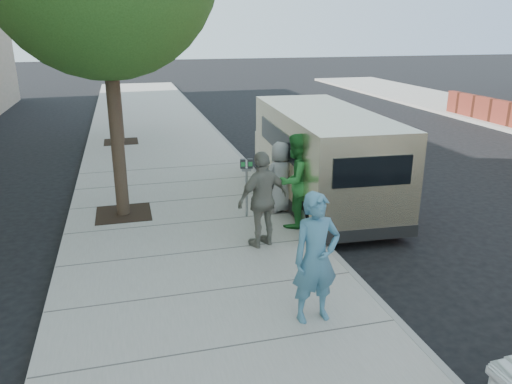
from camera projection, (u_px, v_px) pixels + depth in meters
ground at (249, 253)px, 9.58m from camera, size 120.00×120.00×0.00m
sidewalk at (197, 255)px, 9.32m from camera, size 5.00×60.00×0.15m
curb_face at (319, 241)px, 9.91m from camera, size 0.12×60.00×0.16m
tree_far at (110, 3)px, 16.67m from camera, size 3.92×3.80×6.49m
parking_meter at (247, 175)px, 10.72m from camera, size 0.28×0.13×1.31m
van at (321, 155)px, 11.99m from camera, size 2.38×6.24×2.28m
person_officer at (316, 258)px, 6.88m from camera, size 0.72×0.50×1.89m
person_green_shirt at (296, 181)px, 10.21m from camera, size 1.19×1.09×1.97m
person_gray_shirt at (281, 177)px, 11.10m from camera, size 0.89×0.71×1.60m
person_striped_polo at (263, 199)px, 9.29m from camera, size 1.17×0.79×1.84m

